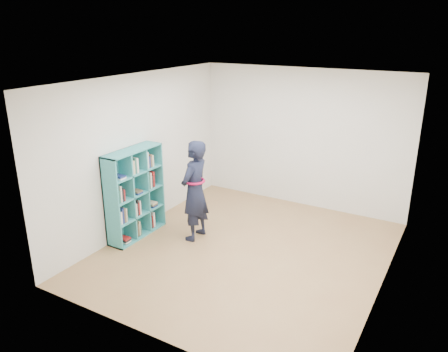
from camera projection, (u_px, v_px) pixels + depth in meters
The scene contains 9 objects.
floor at pixel (246, 252), 6.73m from camera, with size 4.50×4.50×0.00m, color #976C44.
ceiling at pixel (249, 80), 5.88m from camera, with size 4.50×4.50×0.00m, color white.
wall_left at pixel (140, 153), 7.25m from camera, with size 0.02×4.50×2.60m, color silver.
wall_right at pixel (392, 198), 5.36m from camera, with size 0.02×4.50×2.60m, color silver.
wall_back at pixel (302, 139), 8.14m from camera, with size 4.00×0.02×2.60m, color silver.
wall_front at pixel (147, 232), 4.46m from camera, with size 4.00×0.02×2.60m, color silver.
bookshelf at pixel (134, 194), 7.05m from camera, with size 0.32×1.10×1.47m.
person at pixel (195, 191), 6.92m from camera, with size 0.41×0.61×1.64m.
smartphone at pixel (190, 181), 7.03m from camera, with size 0.03×0.10×0.13m.
Camera 1 is at (2.70, -5.34, 3.31)m, focal length 35.00 mm.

